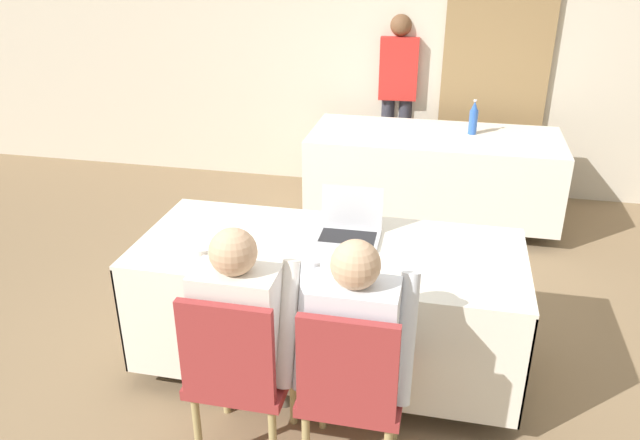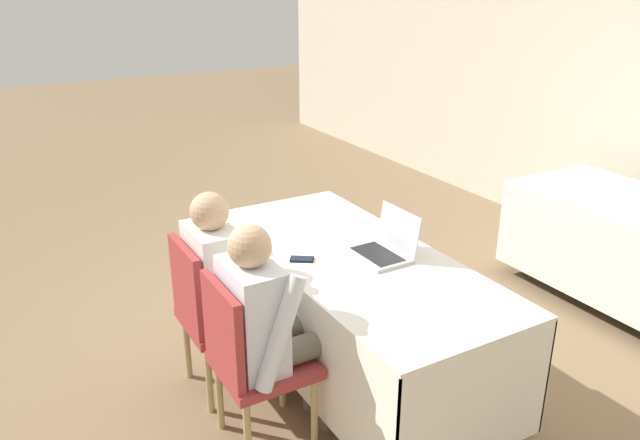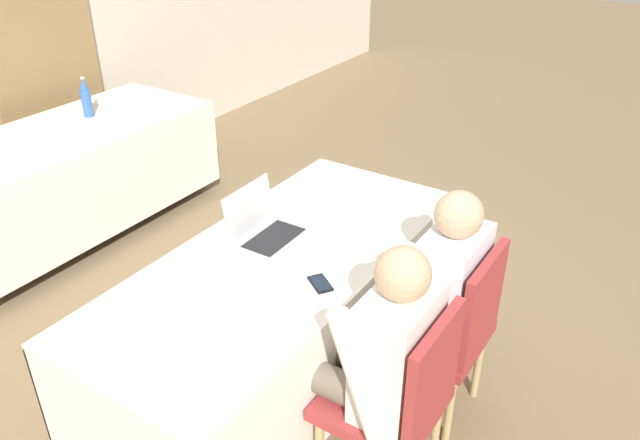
# 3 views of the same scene
# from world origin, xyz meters

# --- Properties ---
(ground_plane) EXTENTS (24.00, 24.00, 0.00)m
(ground_plane) POSITION_xyz_m (0.00, 0.00, 0.00)
(ground_plane) COLOR #846B4C
(wall_back) EXTENTS (12.00, 0.06, 2.70)m
(wall_back) POSITION_xyz_m (0.00, 2.89, 1.35)
(wall_back) COLOR beige
(wall_back) RESTS_ON ground_plane
(curtain_panel) EXTENTS (0.91, 0.04, 2.65)m
(curtain_panel) POSITION_xyz_m (0.89, 2.83, 1.33)
(curtain_panel) COLOR olive
(curtain_panel) RESTS_ON ground_plane
(conference_table_near) EXTENTS (2.01, 0.87, 0.75)m
(conference_table_near) POSITION_xyz_m (0.00, 0.00, 0.58)
(conference_table_near) COLOR white
(conference_table_near) RESTS_ON ground_plane
(conference_table_far) EXTENTS (2.01, 0.87, 0.75)m
(conference_table_far) POSITION_xyz_m (0.45, 2.12, 0.58)
(conference_table_far) COLOR white
(conference_table_far) RESTS_ON ground_plane
(laptop) EXTENTS (0.34, 0.28, 0.25)m
(laptop) POSITION_xyz_m (0.08, 0.14, 0.80)
(laptop) COLOR #B7B7BC
(laptop) RESTS_ON conference_table_near
(cell_phone) EXTENTS (0.13, 0.14, 0.01)m
(cell_phone) POSITION_xyz_m (-0.09, -0.27, 0.76)
(cell_phone) COLOR black
(cell_phone) RESTS_ON conference_table_near
(paper_beside_laptop) EXTENTS (0.29, 0.35, 0.00)m
(paper_beside_laptop) POSITION_xyz_m (-0.49, 0.20, 0.75)
(paper_beside_laptop) COLOR white
(paper_beside_laptop) RESTS_ON conference_table_near
(water_bottle) EXTENTS (0.07, 0.07, 0.28)m
(water_bottle) POSITION_xyz_m (0.73, 2.20, 0.88)
(water_bottle) COLOR #2D5BB7
(water_bottle) RESTS_ON conference_table_far
(chair_near_left) EXTENTS (0.44, 0.44, 0.90)m
(chair_near_left) POSITION_xyz_m (-0.25, -0.74, 0.50)
(chair_near_left) COLOR tan
(chair_near_left) RESTS_ON ground_plane
(chair_near_right) EXTENTS (0.44, 0.44, 0.90)m
(chair_near_right) POSITION_xyz_m (0.25, -0.74, 0.50)
(chair_near_right) COLOR tan
(chair_near_right) RESTS_ON ground_plane
(person_checkered_shirt) EXTENTS (0.50, 0.52, 1.16)m
(person_checkered_shirt) POSITION_xyz_m (-0.25, -0.64, 0.66)
(person_checkered_shirt) COLOR #665B4C
(person_checkered_shirt) RESTS_ON ground_plane
(person_white_shirt) EXTENTS (0.50, 0.52, 1.16)m
(person_white_shirt) POSITION_xyz_m (0.25, -0.64, 0.66)
(person_white_shirt) COLOR #665B4C
(person_white_shirt) RESTS_ON ground_plane
(person_red_shirt) EXTENTS (0.35, 0.22, 1.59)m
(person_red_shirt) POSITION_xyz_m (0.06, 2.86, 0.91)
(person_red_shirt) COLOR #33333D
(person_red_shirt) RESTS_ON ground_plane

